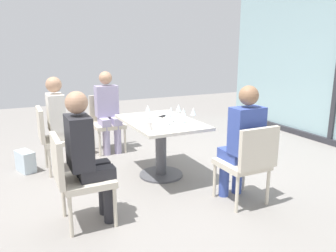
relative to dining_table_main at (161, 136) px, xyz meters
The scene contains 20 objects.
ground_plane 0.53m from the dining_table_main, ahead, with size 12.00×12.00×0.00m, color gray.
dining_table_main is the anchor object (origin of this frame).
chair_front_left 1.42m from the dining_table_main, 122.04° to the right, with size 0.46×0.50×0.87m.
chair_side_end 1.43m from the dining_table_main, 167.30° to the right, with size 0.50×0.46×0.87m.
chair_far_right 1.22m from the dining_table_main, 22.79° to the left, with size 0.50×0.46×0.87m.
chair_front_right 1.42m from the dining_table_main, 57.96° to the right, with size 0.46×0.50×0.87m.
person_front_left 1.34m from the dining_table_main, 124.55° to the right, with size 0.34×0.39×1.26m.
person_side_end 1.34m from the dining_table_main, 166.27° to the right, with size 0.39×0.34×1.26m.
person_far_right 1.13m from the dining_table_main, 24.95° to the left, with size 0.39×0.34×1.26m.
person_front_right 1.34m from the dining_table_main, 55.45° to the right, with size 0.34×0.39×1.26m.
wine_glass_0 0.36m from the dining_table_main, 40.15° to the left, with size 0.07×0.07×0.18m.
wine_glass_1 0.52m from the dining_table_main, 50.93° to the left, with size 0.07×0.07×0.18m.
wine_glass_2 0.41m from the dining_table_main, ahead, with size 0.07×0.07×0.18m.
wine_glass_3 0.42m from the dining_table_main, 96.33° to the left, with size 0.07×0.07×0.18m.
wine_glass_4 0.45m from the dining_table_main, 41.56° to the left, with size 0.07×0.07×0.18m.
wine_glass_5 0.38m from the dining_table_main, 143.83° to the right, with size 0.07×0.07×0.18m.
coffee_cup 0.52m from the dining_table_main, 41.00° to the right, with size 0.08×0.08×0.09m, color white.
cell_phone_on_table 0.33m from the dining_table_main, 147.63° to the left, with size 0.07×0.14×0.01m, color black.
handbag_0 1.86m from the dining_table_main, 120.35° to the right, with size 0.30×0.16×0.28m, color silver.
handbag_1 1.59m from the dining_table_main, 152.57° to the right, with size 0.30×0.16×0.28m, color #A3704C.
Camera 1 is at (3.66, -1.67, 1.64)m, focal length 35.30 mm.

